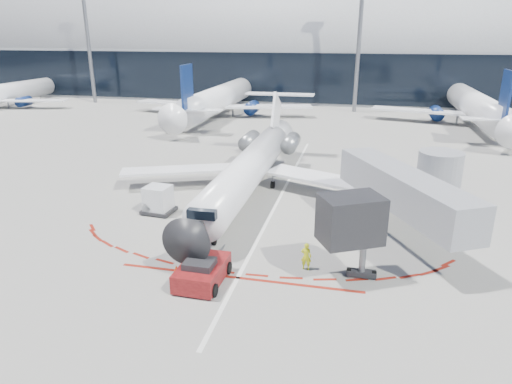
% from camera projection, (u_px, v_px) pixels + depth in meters
% --- Properties ---
extents(ground, '(260.00, 260.00, 0.00)m').
position_uv_depth(ground, '(275.00, 206.00, 36.14)').
color(ground, slate).
rests_on(ground, ground).
extents(apron_centerline, '(0.25, 40.00, 0.01)m').
position_uv_depth(apron_centerline, '(280.00, 198.00, 37.98)').
color(apron_centerline, silver).
rests_on(apron_centerline, ground).
extents(apron_stop_bar, '(14.00, 0.25, 0.01)m').
position_uv_depth(apron_stop_bar, '(238.00, 278.00, 25.56)').
color(apron_stop_bar, maroon).
rests_on(apron_stop_bar, ground).
extents(terminal_building, '(150.00, 24.15, 24.00)m').
position_uv_depth(terminal_building, '(334.00, 56.00, 93.11)').
color(terminal_building, '#9A9DA0').
rests_on(terminal_building, ground).
extents(jet_bridge, '(10.03, 15.20, 4.90)m').
position_uv_depth(jet_bridge, '(412.00, 191.00, 30.32)').
color(jet_bridge, '#919399').
rests_on(jet_bridge, ground).
extents(light_mast_west, '(0.70, 0.70, 25.00)m').
position_uv_depth(light_mast_west, '(88.00, 35.00, 85.61)').
color(light_mast_west, slate).
rests_on(light_mast_west, ground).
extents(light_mast_centre, '(0.70, 0.70, 25.00)m').
position_uv_depth(light_mast_centre, '(359.00, 36.00, 75.13)').
color(light_mast_centre, slate).
rests_on(light_mast_centre, ground).
extents(regional_jet, '(23.74, 29.27, 7.33)m').
position_uv_depth(regional_jet, '(252.00, 165.00, 38.52)').
color(regional_jet, white).
rests_on(regional_jet, ground).
extents(pushback_tug, '(2.52, 5.74, 1.49)m').
position_uv_depth(pushback_tug, '(202.00, 272.00, 24.91)').
color(pushback_tug, '#500B0D').
rests_on(pushback_tug, ground).
extents(ramp_worker, '(0.64, 0.44, 1.67)m').
position_uv_depth(ramp_worker, '(306.00, 256.00, 26.23)').
color(ramp_worker, '#F1FF1A').
rests_on(ramp_worker, ground).
extents(uld_container, '(2.44, 2.14, 2.13)m').
position_uv_depth(uld_container, '(158.00, 200.00, 34.42)').
color(uld_container, black).
rests_on(uld_container, ground).
extents(safety_cone_left, '(0.40, 0.40, 0.55)m').
position_uv_depth(safety_cone_left, '(186.00, 213.00, 34.04)').
color(safety_cone_left, '#EC4004').
rests_on(safety_cone_left, ground).
extents(safety_cone_right, '(0.35, 0.35, 0.48)m').
position_uv_depth(safety_cone_right, '(176.00, 269.00, 26.03)').
color(safety_cone_right, '#EC4004').
rests_on(safety_cone_right, ground).
extents(bg_airliner_1, '(35.16, 37.23, 11.38)m').
position_uv_depth(bg_airliner_1, '(221.00, 80.00, 74.09)').
color(bg_airliner_1, white).
rests_on(bg_airliner_1, ground).
extents(bg_airliner_2, '(34.52, 36.55, 11.17)m').
position_uv_depth(bg_airliner_2, '(477.00, 86.00, 67.12)').
color(bg_airliner_2, white).
rests_on(bg_airliner_2, ground).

